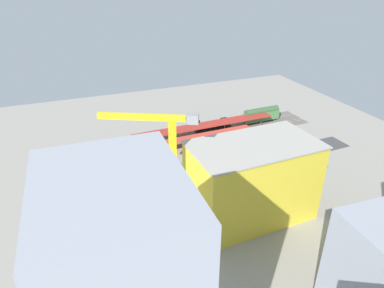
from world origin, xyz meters
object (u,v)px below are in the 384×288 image
(parked_car_0, at_px, (271,152))
(street_tree_4, at_px, (126,187))
(platform_canopy_far, at_px, (205,125))
(street_tree_5, at_px, (196,173))
(locomotive, at_px, (213,125))
(passenger_coach, at_px, (261,114))
(parked_car_1, at_px, (252,155))
(street_tree_1, at_px, (187,169))
(parked_car_3, at_px, (215,162))
(street_tree_3, at_px, (119,188))
(tower_crane, at_px, (168,165))
(box_truck_0, at_px, (226,183))
(parked_car_2, at_px, (234,159))
(construction_building, at_px, (252,182))
(street_tree_0, at_px, (202,168))
(traffic_light, at_px, (190,172))
(street_tree_2, at_px, (229,161))

(parked_car_0, distance_m, street_tree_4, 52.79)
(platform_canopy_far, bearing_deg, street_tree_5, 62.33)
(locomotive, distance_m, passenger_coach, 21.95)
(parked_car_1, distance_m, street_tree_1, 27.97)
(locomotive, height_order, parked_car_1, locomotive)
(parked_car_0, xyz_separation_m, street_tree_5, (31.50, 8.95, 3.65))
(parked_car_3, xyz_separation_m, street_tree_3, (32.87, 9.22, 3.73))
(tower_crane, xyz_separation_m, box_truck_0, (-20.26, -9.28, -15.55))
(locomotive, height_order, box_truck_0, locomotive)
(parked_car_2, distance_m, construction_building, 29.69)
(locomotive, distance_m, box_truck_0, 41.43)
(construction_building, bearing_deg, platform_canopy_far, -102.00)
(construction_building, relative_size, street_tree_5, 4.71)
(street_tree_0, bearing_deg, box_truck_0, 134.14)
(parked_car_2, distance_m, traffic_light, 20.57)
(parked_car_0, bearing_deg, street_tree_2, 21.84)
(tower_crane, xyz_separation_m, street_tree_4, (7.79, -13.38, -12.68))
(street_tree_4, bearing_deg, platform_canopy_far, -139.59)
(parked_car_1, bearing_deg, passenger_coach, -126.94)
(street_tree_1, bearing_deg, box_truck_0, 149.00)
(street_tree_1, bearing_deg, construction_building, 118.05)
(tower_crane, height_order, street_tree_5, tower_crane)
(locomotive, distance_m, street_tree_5, 41.01)
(street_tree_2, bearing_deg, passenger_coach, -133.64)
(tower_crane, relative_size, street_tree_3, 4.24)
(parked_car_1, height_order, construction_building, construction_building)
(street_tree_0, bearing_deg, platform_canopy_far, -115.05)
(street_tree_4, bearing_deg, box_truck_0, 171.69)
(parked_car_1, relative_size, traffic_light, 0.67)
(parked_car_3, bearing_deg, platform_canopy_far, -104.88)
(platform_canopy_far, xyz_separation_m, passenger_coach, (-27.18, -3.74, -1.02))
(platform_canopy_far, height_order, parked_car_2, platform_canopy_far)
(passenger_coach, bearing_deg, street_tree_4, 28.69)
(traffic_light, bearing_deg, street_tree_0, 179.86)
(box_truck_0, height_order, street_tree_0, street_tree_0)
(parked_car_3, xyz_separation_m, street_tree_1, (12.87, 8.01, 4.67))
(construction_building, relative_size, tower_crane, 1.01)
(parked_car_2, bearing_deg, street_tree_2, 53.63)
(box_truck_0, distance_m, traffic_light, 10.85)
(street_tree_2, relative_size, street_tree_3, 1.26)
(construction_building, distance_m, street_tree_1, 22.01)
(tower_crane, xyz_separation_m, street_tree_0, (-14.92, -14.77, -12.32))
(street_tree_3, bearing_deg, box_truck_0, 170.96)
(passenger_coach, height_order, street_tree_3, street_tree_3)
(construction_building, xyz_separation_m, traffic_light, (9.15, -18.52, -5.79))
(parked_car_0, relative_size, traffic_light, 0.70)
(construction_building, bearing_deg, street_tree_3, -32.66)
(locomotive, height_order, tower_crane, tower_crane)
(construction_building, relative_size, traffic_light, 4.65)
(street_tree_3, xyz_separation_m, street_tree_4, (-1.90, 0.67, 0.07))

